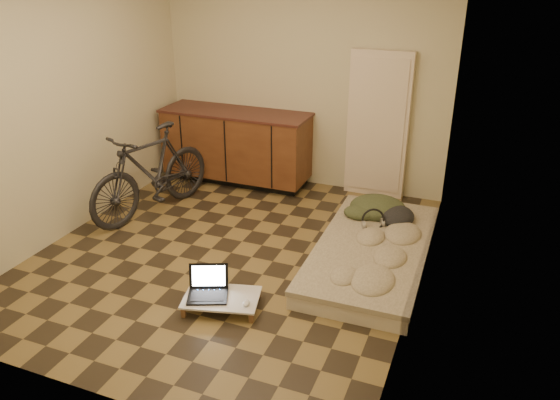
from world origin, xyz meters
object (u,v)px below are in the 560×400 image
at_px(bicycle, 151,167).
at_px(futon, 372,252).
at_px(lap_desk, 222,298).
at_px(laptop, 208,289).

relative_size(bicycle, futon, 0.80).
bearing_deg(lap_desk, bicycle, 124.42).
xyz_separation_m(lap_desk, laptop, (-0.12, -0.00, 0.06)).
bearing_deg(futon, lap_desk, -130.08).
xyz_separation_m(futon, lap_desk, (-0.97, -1.20, -0.00)).
bearing_deg(laptop, futon, 24.76).
height_order(bicycle, laptop, bicycle).
bearing_deg(futon, laptop, -133.25).
bearing_deg(bicycle, laptop, -28.36).
xyz_separation_m(bicycle, futon, (2.50, -0.14, -0.45)).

